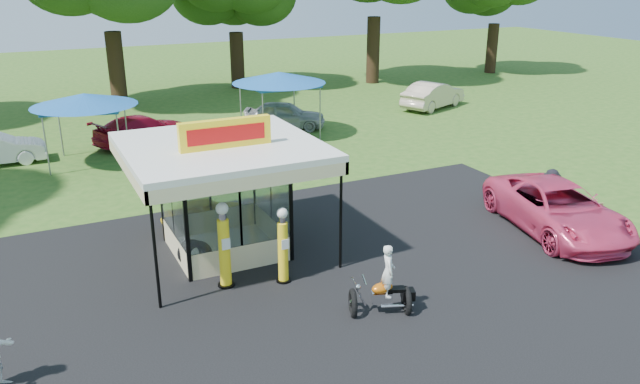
# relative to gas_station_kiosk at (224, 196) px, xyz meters

# --- Properties ---
(ground) EXTENTS (120.00, 120.00, 0.00)m
(ground) POSITION_rel_gas_station_kiosk_xyz_m (2.00, -4.99, -1.78)
(ground) COLOR #2C561B
(ground) RESTS_ON ground
(asphalt_apron) EXTENTS (20.00, 14.00, 0.04)m
(asphalt_apron) POSITION_rel_gas_station_kiosk_xyz_m (2.00, -2.99, -1.76)
(asphalt_apron) COLOR black
(asphalt_apron) RESTS_ON ground
(gas_station_kiosk) EXTENTS (5.40, 5.40, 4.18)m
(gas_station_kiosk) POSITION_rel_gas_station_kiosk_xyz_m (0.00, 0.00, 0.00)
(gas_station_kiosk) COLOR white
(gas_station_kiosk) RESTS_ON ground
(gas_pump_left) EXTENTS (0.45, 0.45, 2.42)m
(gas_pump_left) POSITION_rel_gas_station_kiosk_xyz_m (-0.71, -2.17, -0.62)
(gas_pump_left) COLOR black
(gas_pump_left) RESTS_ON ground
(gas_pump_right) EXTENTS (0.41, 0.41, 2.18)m
(gas_pump_right) POSITION_rel_gas_station_kiosk_xyz_m (0.78, -2.60, -0.74)
(gas_pump_right) COLOR black
(gas_pump_right) RESTS_ON ground
(motorcycle) EXTENTS (1.68, 1.22, 1.91)m
(motorcycle) POSITION_rel_gas_station_kiosk_xyz_m (2.40, -5.17, -1.04)
(motorcycle) COLOR black
(motorcycle) RESTS_ON ground
(spare_tires) EXTENTS (0.99, 0.65, 0.83)m
(spare_tires) POSITION_rel_gas_station_kiosk_xyz_m (-1.12, -0.60, -1.38)
(spare_tires) COLOR black
(spare_tires) RESTS_ON ground
(a_frame_sign) EXTENTS (0.55, 0.63, 0.91)m
(a_frame_sign) POSITION_rel_gas_station_kiosk_xyz_m (11.39, -3.45, -1.32)
(a_frame_sign) COLOR #593819
(a_frame_sign) RESTS_ON ground
(kiosk_car) EXTENTS (2.82, 1.13, 0.96)m
(kiosk_car) POSITION_rel_gas_station_kiosk_xyz_m (-0.00, 2.21, -1.30)
(kiosk_car) COLOR yellow
(kiosk_car) RESTS_ON ground
(pink_sedan) EXTENTS (3.80, 6.14, 1.59)m
(pink_sedan) POSITION_rel_gas_station_kiosk_xyz_m (10.09, -3.21, -0.99)
(pink_sedan) COLOR #E13D6B
(pink_sedan) RESTS_ON ground
(spectator_east_a) EXTENTS (1.15, 1.08, 1.56)m
(spectator_east_a) POSITION_rel_gas_station_kiosk_xyz_m (11.17, -1.84, -1.00)
(spectator_east_a) COLOR black
(spectator_east_a) RESTS_ON ground
(bg_car_b) EXTENTS (5.17, 3.63, 1.39)m
(bg_car_b) POSITION_rel_gas_station_kiosk_xyz_m (0.17, 13.60, -1.09)
(bg_car_b) COLOR maroon
(bg_car_b) RESTS_ON ground
(bg_car_c) EXTENTS (4.58, 3.57, 1.46)m
(bg_car_c) POSITION_rel_gas_station_kiosk_xyz_m (7.56, 13.35, -1.05)
(bg_car_c) COLOR #A8A7AC
(bg_car_c) RESTS_ON ground
(bg_car_e) EXTENTS (5.11, 3.45, 1.59)m
(bg_car_e) POSITION_rel_gas_station_kiosk_xyz_m (17.73, 14.18, -0.99)
(bg_car_e) COLOR beige
(bg_car_e) RESTS_ON ground
(tent_west) EXTENTS (4.41, 4.41, 3.09)m
(tent_west) POSITION_rel_gas_station_kiosk_xyz_m (-2.51, 11.25, 1.01)
(tent_west) COLOR gray
(tent_west) RESTS_ON ground
(tent_east) EXTENTS (4.65, 4.65, 3.25)m
(tent_east) POSITION_rel_gas_station_kiosk_xyz_m (6.75, 12.03, 1.16)
(tent_east) COLOR gray
(tent_east) RESTS_ON ground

